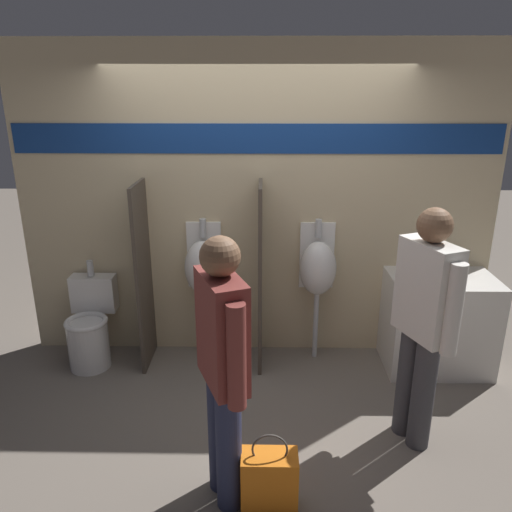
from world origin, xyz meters
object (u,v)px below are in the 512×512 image
(sink_basin, at_px, (437,268))
(cell_phone, at_px, (416,282))
(urinal_near_counter, at_px, (203,268))
(urinal_far, at_px, (318,268))
(toilet, at_px, (90,329))
(shopping_bag, at_px, (269,481))
(person_in_vest, at_px, (423,320))
(person_with_lanyard, at_px, (223,364))

(sink_basin, xyz_separation_m, cell_phone, (-0.21, -0.17, -0.06))
(urinal_near_counter, bearing_deg, sink_basin, -2.73)
(urinal_near_counter, bearing_deg, urinal_far, 0.00)
(urinal_far, bearing_deg, toilet, -175.73)
(urinal_far, xyz_separation_m, shopping_bag, (-0.43, -1.74, -0.66))
(cell_phone, relative_size, person_in_vest, 0.08)
(cell_phone, bearing_deg, toilet, 177.53)
(toilet, bearing_deg, sink_basin, 1.04)
(sink_basin, distance_m, person_in_vest, 1.10)
(shopping_bag, bearing_deg, sink_basin, 49.52)
(toilet, height_order, person_with_lanyard, person_with_lanyard)
(person_in_vest, relative_size, shopping_bag, 3.21)
(cell_phone, relative_size, urinal_near_counter, 0.11)
(sink_basin, height_order, urinal_near_counter, urinal_near_counter)
(urinal_near_counter, height_order, urinal_far, same)
(cell_phone, relative_size, shopping_bag, 0.27)
(person_in_vest, height_order, shopping_bag, person_in_vest)
(toilet, distance_m, shopping_bag, 2.23)
(cell_phone, xyz_separation_m, urinal_far, (-0.77, 0.27, 0.02))
(sink_basin, relative_size, person_in_vest, 0.21)
(person_with_lanyard, height_order, shopping_bag, person_with_lanyard)
(toilet, bearing_deg, cell_phone, -2.47)
(sink_basin, xyz_separation_m, person_with_lanyard, (-1.67, -1.55, 0.01))
(sink_basin, bearing_deg, urinal_far, 174.54)
(sink_basin, height_order, person_with_lanyard, person_with_lanyard)
(cell_phone, height_order, urinal_far, urinal_far)
(urinal_near_counter, bearing_deg, shopping_bag, -72.08)
(person_in_vest, xyz_separation_m, person_with_lanyard, (-1.25, -0.54, -0.01))
(cell_phone, relative_size, person_with_lanyard, 0.09)
(urinal_far, bearing_deg, cell_phone, -19.10)
(cell_phone, distance_m, urinal_far, 0.81)
(person_with_lanyard, bearing_deg, urinal_far, -44.99)
(sink_basin, distance_m, shopping_bag, 2.28)
(person_with_lanyard, relative_size, shopping_bag, 3.16)
(urinal_far, height_order, person_in_vest, person_in_vest)
(urinal_near_counter, distance_m, shopping_bag, 1.95)
(urinal_far, distance_m, person_with_lanyard, 1.79)
(person_with_lanyard, bearing_deg, sink_basin, -69.41)
(sink_basin, relative_size, shopping_bag, 0.66)
(sink_basin, relative_size, cell_phone, 2.44)
(urinal_near_counter, relative_size, person_in_vest, 0.76)
(toilet, distance_m, person_with_lanyard, 2.06)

